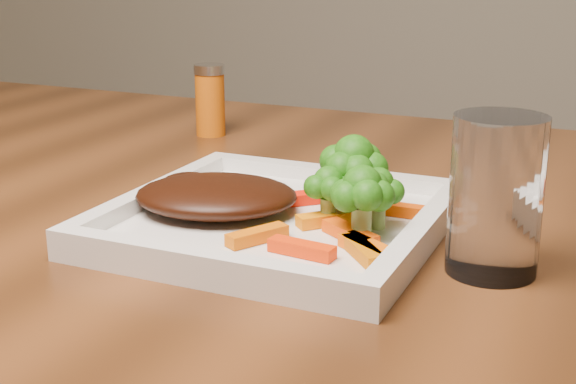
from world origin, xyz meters
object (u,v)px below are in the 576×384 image
at_px(plate, 277,225).
at_px(spice_shaker, 210,100).
at_px(steak, 216,196).
at_px(drinking_glass, 496,196).

xyz_separation_m(plate, spice_shaker, (-0.24, 0.30, 0.04)).
distance_m(plate, steak, 0.06).
distance_m(steak, spice_shaker, 0.36).
bearing_deg(steak, plate, 5.94).
distance_m(steak, drinking_glass, 0.24).
height_order(steak, spice_shaker, spice_shaker).
bearing_deg(plate, steak, -174.06).
relative_size(plate, steak, 1.89).
height_order(plate, drinking_glass, drinking_glass).
bearing_deg(plate, drinking_glass, -4.59).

